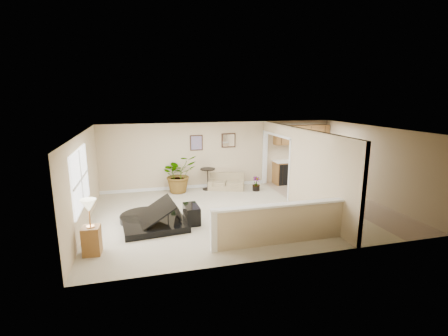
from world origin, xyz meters
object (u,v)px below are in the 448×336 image
object	(u,v)px
loveseat	(226,181)
lamp_stand	(91,231)
palm_plant	(179,174)
accent_table	(208,176)
small_plant	(256,185)
piano_bench	(192,214)
piano	(152,203)

from	to	relation	value
loveseat	lamp_stand	world-z (taller)	lamp_stand
palm_plant	lamp_stand	xyz separation A→B (m)	(-2.47, -4.34, -0.14)
loveseat	lamp_stand	size ratio (longest dim) A/B	1.23
accent_table	small_plant	distance (m)	1.84
loveseat	lamp_stand	distance (m)	6.09
loveseat	lamp_stand	bearing A→B (deg)	-114.17
piano_bench	lamp_stand	bearing A→B (deg)	-152.26
piano_bench	accent_table	world-z (taller)	accent_table
piano_bench	lamp_stand	distance (m)	2.77
piano	accent_table	size ratio (longest dim) A/B	2.60
accent_table	lamp_stand	distance (m)	5.65
accent_table	piano_bench	bearing A→B (deg)	-109.75
piano_bench	lamp_stand	size ratio (longest dim) A/B	0.58
lamp_stand	palm_plant	bearing A→B (deg)	60.37
piano_bench	small_plant	world-z (taller)	small_plant
loveseat	accent_table	distance (m)	0.74
loveseat	accent_table	size ratio (longest dim) A/B	1.94
piano_bench	loveseat	world-z (taller)	loveseat
piano_bench	accent_table	bearing A→B (deg)	70.25
piano	piano_bench	xyz separation A→B (m)	(1.06, -0.06, -0.40)
piano	piano_bench	bearing A→B (deg)	-9.09
piano_bench	palm_plant	bearing A→B (deg)	89.49
piano	palm_plant	xyz separation A→B (m)	(1.09, 3.00, 0.03)
piano_bench	palm_plant	distance (m)	3.08
loveseat	accent_table	world-z (taller)	accent_table
palm_plant	lamp_stand	size ratio (longest dim) A/B	1.20
accent_table	piano	bearing A→B (deg)	-125.53
lamp_stand	piano	bearing A→B (deg)	44.21
loveseat	accent_table	xyz separation A→B (m)	(-0.70, 0.03, 0.23)
lamp_stand	piano_bench	bearing A→B (deg)	27.74
palm_plant	small_plant	bearing A→B (deg)	-11.34
piano	loveseat	xyz separation A→B (m)	(2.88, 3.01, -0.36)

